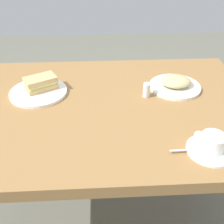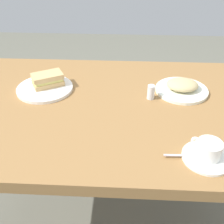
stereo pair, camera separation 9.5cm
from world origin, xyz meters
The scene contains 10 objects.
ground_plane centered at (0.00, 0.00, 0.00)m, with size 6.00×6.00×0.00m, color #69685A.
dining_table centered at (0.00, 0.00, 0.62)m, with size 1.35×0.90×0.72m.
sandwich_plate centered at (-0.29, 0.11, 0.73)m, with size 0.26×0.26×0.01m, color white.
sandwich_front centered at (-0.28, 0.13, 0.76)m, with size 0.16×0.14×0.06m.
coffee_saucer centered at (0.36, -0.31, 0.72)m, with size 0.16×0.16×0.01m, color white.
coffee_cup centered at (0.36, -0.31, 0.76)m, with size 0.09×0.09×0.06m.
spoon centered at (0.28, -0.31, 0.73)m, with size 0.10×0.02×0.01m.
side_plate centered at (0.34, 0.12, 0.73)m, with size 0.24×0.24×0.01m, color white.
side_food_pile centered at (0.34, 0.12, 0.76)m, with size 0.14×0.12×0.04m, color tan.
salt_shaker centered at (0.20, 0.06, 0.75)m, with size 0.03×0.03×0.06m, color silver.
Camera 2 is at (0.08, -0.98, 1.36)m, focal length 43.83 mm.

